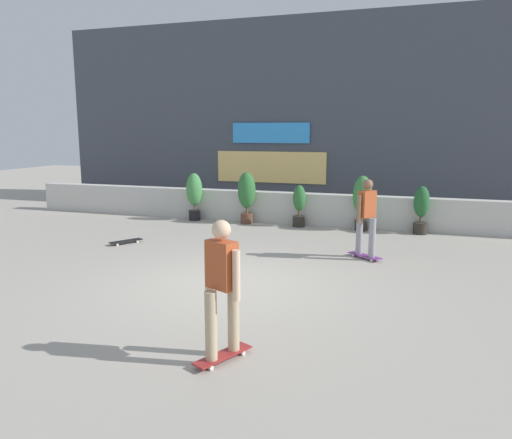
{
  "coord_description": "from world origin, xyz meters",
  "views": [
    {
      "loc": [
        3.1,
        -7.91,
        2.69
      ],
      "look_at": [
        0.0,
        1.5,
        0.9
      ],
      "focal_mm": 34.7,
      "sensor_mm": 36.0,
      "label": 1
    }
  ],
  "objects_px": {
    "skater_foreground": "(367,215)",
    "skateboard_near_camera": "(126,241)",
    "potted_plant_3": "(362,199)",
    "potted_plant_4": "(421,208)",
    "potted_plant_0": "(194,193)",
    "potted_plant_1": "(247,194)",
    "potted_plant_2": "(299,205)",
    "skater_mid_plaza": "(222,284)"
  },
  "relations": [
    {
      "from": "potted_plant_0",
      "to": "potted_plant_1",
      "type": "relative_size",
      "value": 0.95
    },
    {
      "from": "potted_plant_3",
      "to": "potted_plant_4",
      "type": "relative_size",
      "value": 1.18
    },
    {
      "from": "potted_plant_3",
      "to": "potted_plant_0",
      "type": "bearing_deg",
      "value": 180.0
    },
    {
      "from": "skater_foreground",
      "to": "skateboard_near_camera",
      "type": "xyz_separation_m",
      "value": [
        -5.62,
        -0.38,
        -0.88
      ]
    },
    {
      "from": "potted_plant_2",
      "to": "potted_plant_3",
      "type": "bearing_deg",
      "value": 0.0
    },
    {
      "from": "potted_plant_0",
      "to": "potted_plant_1",
      "type": "height_order",
      "value": "potted_plant_1"
    },
    {
      "from": "potted_plant_3",
      "to": "skater_mid_plaza",
      "type": "relative_size",
      "value": 0.88
    },
    {
      "from": "potted_plant_1",
      "to": "skater_foreground",
      "type": "xyz_separation_m",
      "value": [
        3.73,
        -3.04,
        0.07
      ]
    },
    {
      "from": "potted_plant_2",
      "to": "skateboard_near_camera",
      "type": "distance_m",
      "value": 4.89
    },
    {
      "from": "potted_plant_3",
      "to": "skateboard_near_camera",
      "type": "height_order",
      "value": "potted_plant_3"
    },
    {
      "from": "skater_mid_plaza",
      "to": "skateboard_near_camera",
      "type": "height_order",
      "value": "skater_mid_plaza"
    },
    {
      "from": "potted_plant_3",
      "to": "skater_foreground",
      "type": "height_order",
      "value": "skater_foreground"
    },
    {
      "from": "potted_plant_0",
      "to": "skater_foreground",
      "type": "relative_size",
      "value": 0.84
    },
    {
      "from": "skater_foreground",
      "to": "skateboard_near_camera",
      "type": "height_order",
      "value": "skater_foreground"
    },
    {
      "from": "potted_plant_0",
      "to": "skateboard_near_camera",
      "type": "distance_m",
      "value": 3.5
    },
    {
      "from": "potted_plant_2",
      "to": "potted_plant_3",
      "type": "relative_size",
      "value": 0.79
    },
    {
      "from": "potted_plant_1",
      "to": "skater_mid_plaza",
      "type": "relative_size",
      "value": 0.89
    },
    {
      "from": "potted_plant_0",
      "to": "skater_mid_plaza",
      "type": "relative_size",
      "value": 0.84
    },
    {
      "from": "potted_plant_0",
      "to": "potted_plant_3",
      "type": "bearing_deg",
      "value": 0.0
    },
    {
      "from": "skater_mid_plaza",
      "to": "potted_plant_0",
      "type": "bearing_deg",
      "value": 117.2
    },
    {
      "from": "skater_mid_plaza",
      "to": "skateboard_near_camera",
      "type": "relative_size",
      "value": 2.15
    },
    {
      "from": "potted_plant_3",
      "to": "potted_plant_4",
      "type": "xyz_separation_m",
      "value": [
        1.52,
        -0.0,
        -0.17
      ]
    },
    {
      "from": "potted_plant_1",
      "to": "skater_mid_plaza",
      "type": "bearing_deg",
      "value": -72.56
    },
    {
      "from": "potted_plant_0",
      "to": "potted_plant_1",
      "type": "distance_m",
      "value": 1.67
    },
    {
      "from": "potted_plant_3",
      "to": "skater_foreground",
      "type": "xyz_separation_m",
      "value": [
        0.42,
        -3.04,
        0.07
      ]
    },
    {
      "from": "potted_plant_4",
      "to": "skater_mid_plaza",
      "type": "xyz_separation_m",
      "value": [
        -2.2,
        -8.38,
        0.25
      ]
    },
    {
      "from": "potted_plant_4",
      "to": "skater_mid_plaza",
      "type": "height_order",
      "value": "skater_mid_plaza"
    },
    {
      "from": "potted_plant_2",
      "to": "skater_foreground",
      "type": "height_order",
      "value": "skater_foreground"
    },
    {
      "from": "skater_foreground",
      "to": "skateboard_near_camera",
      "type": "relative_size",
      "value": 2.15
    },
    {
      "from": "potted_plant_0",
      "to": "potted_plant_3",
      "type": "relative_size",
      "value": 0.96
    },
    {
      "from": "potted_plant_1",
      "to": "potted_plant_4",
      "type": "xyz_separation_m",
      "value": [
        4.83,
        0.0,
        -0.18
      ]
    },
    {
      "from": "skater_foreground",
      "to": "potted_plant_0",
      "type": "bearing_deg",
      "value": 150.65
    },
    {
      "from": "potted_plant_3",
      "to": "skateboard_near_camera",
      "type": "relative_size",
      "value": 1.89
    },
    {
      "from": "potted_plant_1",
      "to": "potted_plant_4",
      "type": "relative_size",
      "value": 1.19
    },
    {
      "from": "potted_plant_0",
      "to": "potted_plant_4",
      "type": "bearing_deg",
      "value": -0.0
    },
    {
      "from": "skater_mid_plaza",
      "to": "potted_plant_3",
      "type": "bearing_deg",
      "value": 85.38
    },
    {
      "from": "skater_mid_plaza",
      "to": "potted_plant_2",
      "type": "bearing_deg",
      "value": 97.24
    },
    {
      "from": "potted_plant_4",
      "to": "skater_foreground",
      "type": "xyz_separation_m",
      "value": [
        -1.11,
        -3.04,
        0.25
      ]
    },
    {
      "from": "potted_plant_2",
      "to": "potted_plant_0",
      "type": "bearing_deg",
      "value": 180.0
    },
    {
      "from": "potted_plant_0",
      "to": "potted_plant_1",
      "type": "xyz_separation_m",
      "value": [
        1.67,
        -0.0,
        0.05
      ]
    },
    {
      "from": "potted_plant_0",
      "to": "skater_mid_plaza",
      "type": "bearing_deg",
      "value": -62.8
    },
    {
      "from": "potted_plant_1",
      "to": "skateboard_near_camera",
      "type": "height_order",
      "value": "potted_plant_1"
    }
  ]
}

